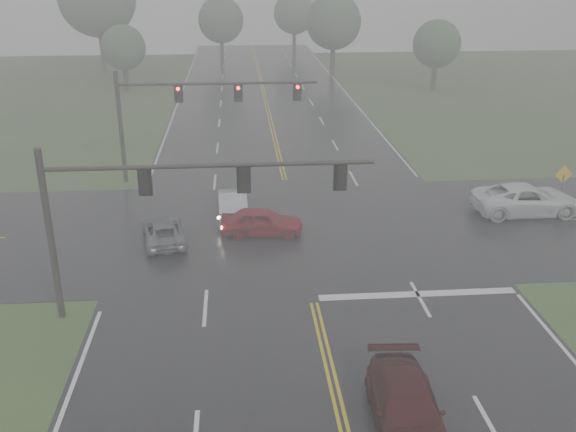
{
  "coord_description": "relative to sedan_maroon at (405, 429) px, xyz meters",
  "views": [
    {
      "loc": [
        -2.98,
        -9.22,
        13.34
      ],
      "look_at": [
        -0.93,
        16.0,
        3.16
      ],
      "focal_mm": 40.0,
      "sensor_mm": 36.0,
      "label": 1
    }
  ],
  "objects": [
    {
      "name": "main_road",
      "position": [
        -1.86,
        13.84,
        0.0
      ],
      "size": [
        18.0,
        160.0,
        0.02
      ],
      "primitive_type": "cube",
      "color": "black",
      "rests_on": "ground"
    },
    {
      "name": "cross_street",
      "position": [
        -1.86,
        15.84,
        0.0
      ],
      "size": [
        120.0,
        14.0,
        0.02
      ],
      "primitive_type": "cube",
      "color": "black",
      "rests_on": "ground"
    },
    {
      "name": "stop_bar",
      "position": [
        2.64,
        8.24,
        0.0
      ],
      "size": [
        8.5,
        0.5,
        0.01
      ],
      "primitive_type": "cube",
      "color": "silver",
      "rests_on": "ground"
    },
    {
      "name": "sedan_maroon",
      "position": [
        0.0,
        0.0,
        0.0
      ],
      "size": [
        2.29,
        5.12,
        1.46
      ],
      "primitive_type": "imported",
      "rotation": [
        0.0,
        0.0,
        -0.05
      ],
      "color": "#330909",
      "rests_on": "ground"
    },
    {
      "name": "sedan_red",
      "position": [
        -3.7,
        15.2,
        0.0
      ],
      "size": [
        4.36,
        2.08,
        1.44
      ],
      "primitive_type": "imported",
      "rotation": [
        0.0,
        0.0,
        1.48
      ],
      "color": "maroon",
      "rests_on": "ground"
    },
    {
      "name": "sedan_silver",
      "position": [
        -5.21,
        18.04,
        0.0
      ],
      "size": [
        1.68,
        4.46,
        1.45
      ],
      "primitive_type": "imported",
      "rotation": [
        0.0,
        0.0,
        3.17
      ],
      "color": "#B5B9BE",
      "rests_on": "ground"
    },
    {
      "name": "car_grey",
      "position": [
        -8.68,
        14.62,
        0.0
      ],
      "size": [
        2.69,
        4.51,
        1.18
      ],
      "primitive_type": "imported",
      "rotation": [
        0.0,
        0.0,
        3.32
      ],
      "color": "slate",
      "rests_on": "ground"
    },
    {
      "name": "pickup_white",
      "position": [
        11.18,
        16.96,
        0.0
      ],
      "size": [
        6.02,
        2.8,
        1.67
      ],
      "primitive_type": "imported",
      "rotation": [
        0.0,
        0.0,
        1.58
      ],
      "color": "white",
      "rests_on": "ground"
    },
    {
      "name": "signal_gantry_near",
      "position": [
        -8.22,
        7.66,
        4.91
      ],
      "size": [
        12.5,
        0.31,
        6.99
      ],
      "color": "black",
      "rests_on": "ground"
    },
    {
      "name": "signal_gantry_far",
      "position": [
        -8.23,
        24.46,
        4.94
      ],
      "size": [
        12.43,
        0.36,
        7.03
      ],
      "color": "black",
      "rests_on": "ground"
    },
    {
      "name": "sign_diamond_east",
      "position": [
        13.55,
        17.77,
        1.68
      ],
      "size": [
        1.04,
        0.12,
        2.49
      ],
      "rotation": [
        0.0,
        0.0,
        0.08
      ],
      "color": "black",
      "rests_on": "ground"
    },
    {
      "name": "tree_nw_a",
      "position": [
        -16.61,
        55.5,
        4.56
      ],
      "size": [
        4.73,
        4.73,
        6.94
      ],
      "color": "#382E24",
      "rests_on": "ground"
    },
    {
      "name": "tree_ne_a",
      "position": [
        7.0,
        63.25,
        6.35
      ],
      "size": [
        6.58,
        6.58,
        9.66
      ],
      "color": "#382E24",
      "rests_on": "ground"
    },
    {
      "name": "tree_n_mid",
      "position": [
        -6.53,
        73.24,
        5.77
      ],
      "size": [
        5.98,
        5.98,
        8.78
      ],
      "color": "#382E24",
      "rests_on": "ground"
    },
    {
      "name": "tree_e_near",
      "position": [
        16.62,
        53.09,
        4.9
      ],
      "size": [
        5.08,
        5.08,
        7.46
      ],
      "color": "#382E24",
      "rests_on": "ground"
    },
    {
      "name": "tree_n_far",
      "position": [
        4.11,
        82.92,
        5.87
      ],
      "size": [
        6.07,
        6.07,
        8.92
      ],
      "color": "#382E24",
      "rests_on": "ground"
    }
  ]
}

